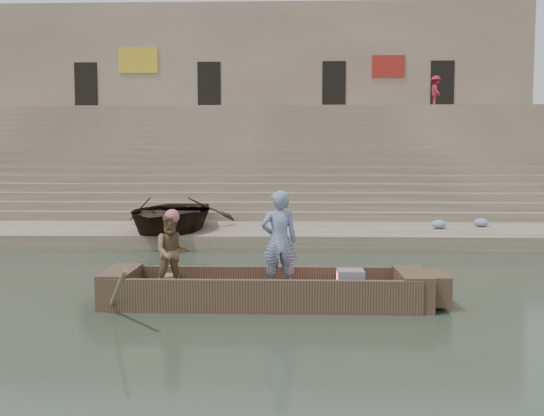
{
  "coord_description": "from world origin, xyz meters",
  "views": [
    {
      "loc": [
        2.68,
        -10.47,
        2.57
      ],
      "look_at": [
        2.22,
        3.47,
        1.4
      ],
      "focal_mm": 40.16,
      "sensor_mm": 36.0,
      "label": 1
    }
  ],
  "objects_px": {
    "pedestrian": "(436,91)",
    "rowing_man": "(173,252)",
    "television": "(350,281)",
    "standing_man": "(279,241)",
    "beached_rowboat": "(170,214)",
    "main_rowboat": "(265,298)"
  },
  "relations": [
    {
      "from": "rowing_man",
      "to": "television",
      "type": "relative_size",
      "value": 2.99
    },
    {
      "from": "television",
      "to": "beached_rowboat",
      "type": "distance_m",
      "value": 8.77
    },
    {
      "from": "television",
      "to": "pedestrian",
      "type": "distance_m",
      "value": 23.41
    },
    {
      "from": "main_rowboat",
      "to": "television",
      "type": "bearing_deg",
      "value": -0.0
    },
    {
      "from": "standing_man",
      "to": "television",
      "type": "xyz_separation_m",
      "value": [
        1.23,
        -0.1,
        -0.69
      ]
    },
    {
      "from": "standing_man",
      "to": "pedestrian",
      "type": "relative_size",
      "value": 1.11
    },
    {
      "from": "rowing_man",
      "to": "pedestrian",
      "type": "distance_m",
      "value": 24.31
    },
    {
      "from": "television",
      "to": "pedestrian",
      "type": "height_order",
      "value": "pedestrian"
    },
    {
      "from": "rowing_man",
      "to": "television",
      "type": "height_order",
      "value": "rowing_man"
    },
    {
      "from": "standing_man",
      "to": "television",
      "type": "height_order",
      "value": "standing_man"
    },
    {
      "from": "main_rowboat",
      "to": "standing_man",
      "type": "bearing_deg",
      "value": 21.8
    },
    {
      "from": "television",
      "to": "beached_rowboat",
      "type": "relative_size",
      "value": 0.1
    },
    {
      "from": "standing_man",
      "to": "pedestrian",
      "type": "xyz_separation_m",
      "value": [
        7.68,
        21.7,
        4.89
      ]
    },
    {
      "from": "rowing_man",
      "to": "pedestrian",
      "type": "bearing_deg",
      "value": 49.48
    },
    {
      "from": "pedestrian",
      "to": "rowing_man",
      "type": "bearing_deg",
      "value": 154.45
    },
    {
      "from": "standing_man",
      "to": "beached_rowboat",
      "type": "relative_size",
      "value": 0.37
    },
    {
      "from": "rowing_man",
      "to": "television",
      "type": "bearing_deg",
      "value": -17.26
    },
    {
      "from": "pedestrian",
      "to": "beached_rowboat",
      "type": "bearing_deg",
      "value": 140.47
    },
    {
      "from": "beached_rowboat",
      "to": "television",
      "type": "bearing_deg",
      "value": -55.66
    },
    {
      "from": "television",
      "to": "pedestrian",
      "type": "relative_size",
      "value": 0.29
    },
    {
      "from": "main_rowboat",
      "to": "television",
      "type": "relative_size",
      "value": 10.87
    },
    {
      "from": "pedestrian",
      "to": "standing_man",
      "type": "bearing_deg",
      "value": 158.63
    }
  ]
}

